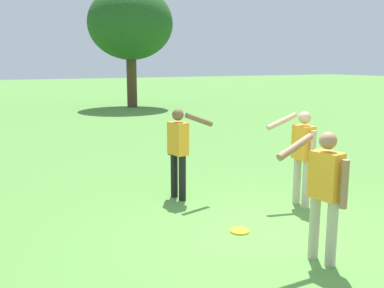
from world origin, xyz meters
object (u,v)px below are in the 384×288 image
person_thrower (325,188)px  person_bystander (302,151)px  person_catcher (179,147)px  tree_far_right (130,24)px  frisbee (240,231)px

person_thrower → person_bystander: 2.20m
person_catcher → tree_far_right: bearing=73.5°
person_bystander → frisbee: 1.93m
person_bystander → frisbee: person_bystander is taller
frisbee → tree_far_right: (4.58, 17.72, 4.40)m
frisbee → tree_far_right: 18.82m
frisbee → tree_far_right: tree_far_right is taller
person_catcher → tree_far_right: size_ratio=0.26×
person_catcher → frisbee: (0.11, -1.85, -0.95)m
person_catcher → frisbee: size_ratio=5.76×
tree_far_right → person_thrower: bearing=-102.5°
person_catcher → person_bystander: (1.70, -1.32, 0.00)m
person_thrower → frisbee: bearing=105.6°
tree_far_right → person_bystander: bearing=-99.9°
person_thrower → frisbee: person_thrower is taller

